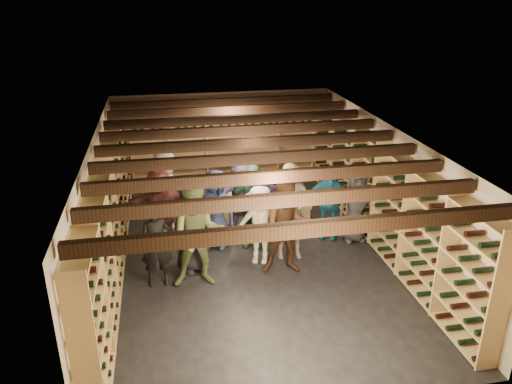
{
  "coord_description": "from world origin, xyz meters",
  "views": [
    {
      "loc": [
        -1.53,
        -8.44,
        4.84
      ],
      "look_at": [
        0.13,
        0.2,
        1.22
      ],
      "focal_mm": 35.0,
      "sensor_mm": 36.0,
      "label": 1
    }
  ],
  "objects_px": {
    "crate_stack_left": "(222,208)",
    "person_6": "(216,209)",
    "crate_stack_right": "(299,210)",
    "crate_loose": "(240,192)",
    "person_1": "(157,246)",
    "person_12": "(356,206)",
    "person_7": "(291,212)",
    "person_11": "(243,195)",
    "person_4": "(329,202)",
    "person_2": "(198,236)",
    "person_9": "(166,193)",
    "person_5": "(160,206)",
    "person_0": "(193,227)",
    "person_8": "(287,227)",
    "person_3": "(260,226)",
    "person_10": "(252,206)"
  },
  "relations": [
    {
      "from": "person_6",
      "to": "person_4",
      "type": "bearing_deg",
      "value": 23.32
    },
    {
      "from": "crate_stack_left",
      "to": "crate_loose",
      "type": "xyz_separation_m",
      "value": [
        0.63,
        1.42,
        -0.25
      ]
    },
    {
      "from": "person_7",
      "to": "person_12",
      "type": "height_order",
      "value": "person_7"
    },
    {
      "from": "person_10",
      "to": "person_12",
      "type": "xyz_separation_m",
      "value": [
        2.09,
        -0.16,
        -0.11
      ]
    },
    {
      "from": "person_0",
      "to": "person_3",
      "type": "xyz_separation_m",
      "value": [
        1.24,
        -0.0,
        -0.08
      ]
    },
    {
      "from": "person_2",
      "to": "person_3",
      "type": "relative_size",
      "value": 1.24
    },
    {
      "from": "person_6",
      "to": "person_9",
      "type": "bearing_deg",
      "value": 162.55
    },
    {
      "from": "crate_stack_right",
      "to": "person_0",
      "type": "relative_size",
      "value": 0.33
    },
    {
      "from": "person_0",
      "to": "person_1",
      "type": "distance_m",
      "value": 0.76
    },
    {
      "from": "person_6",
      "to": "person_7",
      "type": "height_order",
      "value": "person_7"
    },
    {
      "from": "crate_stack_right",
      "to": "crate_loose",
      "type": "xyz_separation_m",
      "value": [
        -1.07,
        1.65,
        -0.17
      ]
    },
    {
      "from": "crate_loose",
      "to": "person_5",
      "type": "bearing_deg",
      "value": -131.58
    },
    {
      "from": "person_7",
      "to": "person_11",
      "type": "height_order",
      "value": "person_7"
    },
    {
      "from": "person_6",
      "to": "person_8",
      "type": "distance_m",
      "value": 1.66
    },
    {
      "from": "person_3",
      "to": "person_11",
      "type": "distance_m",
      "value": 1.32
    },
    {
      "from": "crate_stack_left",
      "to": "person_8",
      "type": "relative_size",
      "value": 0.38
    },
    {
      "from": "person_4",
      "to": "person_11",
      "type": "relative_size",
      "value": 0.94
    },
    {
      "from": "crate_stack_right",
      "to": "crate_loose",
      "type": "distance_m",
      "value": 1.98
    },
    {
      "from": "person_0",
      "to": "person_4",
      "type": "xyz_separation_m",
      "value": [
        2.81,
        0.75,
        -0.06
      ]
    },
    {
      "from": "person_3",
      "to": "person_6",
      "type": "bearing_deg",
      "value": 152.37
    },
    {
      "from": "person_1",
      "to": "person_12",
      "type": "bearing_deg",
      "value": 12.33
    },
    {
      "from": "person_1",
      "to": "person_10",
      "type": "distance_m",
      "value": 2.16
    },
    {
      "from": "crate_loose",
      "to": "person_6",
      "type": "xyz_separation_m",
      "value": [
        -0.87,
        -2.49,
        0.72
      ]
    },
    {
      "from": "person_1",
      "to": "person_8",
      "type": "height_order",
      "value": "person_8"
    },
    {
      "from": "person_5",
      "to": "person_11",
      "type": "height_order",
      "value": "person_11"
    },
    {
      "from": "person_6",
      "to": "person_1",
      "type": "bearing_deg",
      "value": -109.2
    },
    {
      "from": "crate_stack_left",
      "to": "person_10",
      "type": "height_order",
      "value": "person_10"
    },
    {
      "from": "person_5",
      "to": "person_7",
      "type": "bearing_deg",
      "value": -21.02
    },
    {
      "from": "person_2",
      "to": "person_9",
      "type": "relative_size",
      "value": 1.07
    },
    {
      "from": "person_1",
      "to": "person_7",
      "type": "xyz_separation_m",
      "value": [
        2.5,
        0.51,
        0.18
      ]
    },
    {
      "from": "person_5",
      "to": "person_11",
      "type": "relative_size",
      "value": 0.98
    },
    {
      "from": "person_0",
      "to": "person_7",
      "type": "distance_m",
      "value": 1.86
    },
    {
      "from": "person_12",
      "to": "person_1",
      "type": "bearing_deg",
      "value": -167.57
    },
    {
      "from": "person_5",
      "to": "person_12",
      "type": "bearing_deg",
      "value": -7.12
    },
    {
      "from": "person_12",
      "to": "crate_stack_right",
      "type": "bearing_deg",
      "value": 126.69
    },
    {
      "from": "person_2",
      "to": "person_7",
      "type": "xyz_separation_m",
      "value": [
        1.8,
        0.65,
        -0.01
      ]
    },
    {
      "from": "person_7",
      "to": "crate_stack_right",
      "type": "bearing_deg",
      "value": 72.24
    },
    {
      "from": "person_0",
      "to": "person_11",
      "type": "bearing_deg",
      "value": 26.03
    },
    {
      "from": "crate_loose",
      "to": "person_0",
      "type": "xyz_separation_m",
      "value": [
        -1.38,
        -3.29,
        0.76
      ]
    },
    {
      "from": "person_2",
      "to": "person_6",
      "type": "relative_size",
      "value": 1.18
    },
    {
      "from": "person_1",
      "to": "person_10",
      "type": "bearing_deg",
      "value": 29.44
    },
    {
      "from": "person_8",
      "to": "person_9",
      "type": "distance_m",
      "value": 2.92
    },
    {
      "from": "person_1",
      "to": "person_5",
      "type": "distance_m",
      "value": 1.51
    },
    {
      "from": "person_8",
      "to": "crate_loose",
      "type": "bearing_deg",
      "value": 103.66
    },
    {
      "from": "crate_stack_left",
      "to": "person_6",
      "type": "distance_m",
      "value": 1.19
    },
    {
      "from": "person_2",
      "to": "person_10",
      "type": "height_order",
      "value": "person_2"
    },
    {
      "from": "person_6",
      "to": "person_11",
      "type": "height_order",
      "value": "person_11"
    },
    {
      "from": "crate_stack_left",
      "to": "person_5",
      "type": "relative_size",
      "value": 0.41
    },
    {
      "from": "person_2",
      "to": "person_8",
      "type": "distance_m",
      "value": 1.6
    },
    {
      "from": "person_9",
      "to": "person_12",
      "type": "distance_m",
      "value": 3.91
    }
  ]
}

